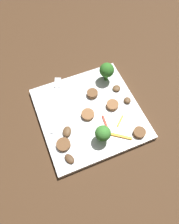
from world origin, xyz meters
The scene contains 17 objects.
ground_plane centered at (0.00, 0.00, 0.00)m, with size 1.40×1.40×0.00m, color #422B19.
plate centered at (0.00, 0.00, 0.01)m, with size 0.27×0.27×0.02m, color white.
fork centered at (0.07, 0.07, 0.02)m, with size 0.17×0.08×0.00m.
broccoli_floret_0 centered at (-0.08, 0.00, 0.05)m, with size 0.04×0.04×0.06m.
broccoli_floret_1 centered at (0.08, -0.09, 0.06)m, with size 0.04×0.04×0.06m.
sausage_slice_0 centered at (-0.11, -0.09, 0.02)m, with size 0.03×0.03×0.01m, color brown.
sausage_slice_1 centered at (-0.01, 0.01, 0.02)m, with size 0.03×0.03×0.01m, color brown.
sausage_slice_2 centered at (0.05, -0.03, 0.02)m, with size 0.03×0.03×0.01m, color brown.
sausage_slice_3 centered at (-0.01, -0.06, 0.02)m, with size 0.03×0.03×0.01m, color brown.
sausage_slice_4 centered at (-0.06, 0.10, 0.02)m, with size 0.04×0.04×0.01m, color brown.
mushroom_0 centered at (-0.10, 0.09, 0.02)m, with size 0.03×0.02×0.01m, color #4C331E.
mushroom_1 centered at (-0.01, -0.11, 0.02)m, with size 0.02×0.02×0.01m, color brown.
mushroom_2 centered at (0.04, -0.10, 0.02)m, with size 0.02×0.02×0.01m, color brown.
mushroom_3 centered at (-0.03, 0.08, 0.02)m, with size 0.03×0.02×0.01m, color brown.
pepper_strip_0 centered at (-0.05, -0.03, 0.02)m, with size 0.04×0.00×0.00m, color red.
pepper_strip_1 centered at (-0.06, -0.06, 0.02)m, with size 0.04×0.00×0.00m, color yellow.
pepper_strip_2 centered at (-0.10, -0.05, 0.02)m, with size 0.06×0.01×0.00m, color orange.
Camera 1 is at (-0.26, 0.11, 0.53)m, focal length 34.54 mm.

